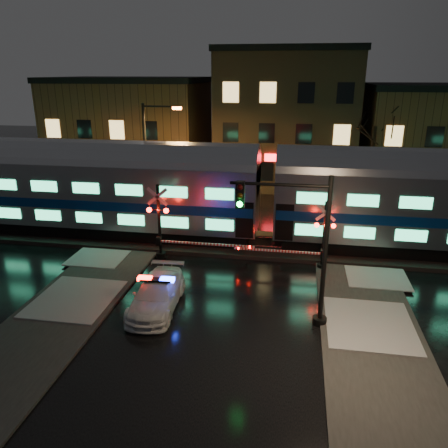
{
  "coord_description": "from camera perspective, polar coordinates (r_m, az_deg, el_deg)",
  "views": [
    {
      "loc": [
        3.19,
        -19.36,
        9.93
      ],
      "look_at": [
        -0.51,
        2.5,
        2.2
      ],
      "focal_mm": 35.0,
      "sensor_mm": 36.0,
      "label": 1
    }
  ],
  "objects": [
    {
      "name": "sidewalk_right",
      "position": [
        16.93,
        19.9,
        -17.75
      ],
      "size": [
        4.0,
        20.0,
        0.12
      ],
      "primitive_type": "cube",
      "color": "#2D2D2D",
      "rests_on": "ground"
    },
    {
      "name": "building_mid",
      "position": [
        42.08,
        8.16,
        13.33
      ],
      "size": [
        12.0,
        11.0,
        11.5
      ],
      "primitive_type": "cube",
      "color": "brown",
      "rests_on": "ground"
    },
    {
      "name": "crossing_signal_left",
      "position": [
        24.17,
        -7.68,
        -0.7
      ],
      "size": [
        6.01,
        0.67,
        4.26
      ],
      "color": "black",
      "rests_on": "ground"
    },
    {
      "name": "ballast",
      "position": [
        26.45,
        1.99,
        -2.56
      ],
      "size": [
        90.0,
        4.2,
        0.24
      ],
      "primitive_type": "cube",
      "color": "black",
      "rests_on": "ground"
    },
    {
      "name": "streetlight",
      "position": [
        30.52,
        -9.68,
        8.93
      ],
      "size": [
        2.68,
        0.28,
        8.02
      ],
      "color": "black",
      "rests_on": "ground"
    },
    {
      "name": "train",
      "position": [
        25.27,
        5.64,
        4.12
      ],
      "size": [
        51.0,
        3.12,
        5.92
      ],
      "color": "black",
      "rests_on": "ballast"
    },
    {
      "name": "crossing_signal_right",
      "position": [
        23.26,
        11.98,
        -2.37
      ],
      "size": [
        5.28,
        0.63,
        3.74
      ],
      "color": "black",
      "rests_on": "ground"
    },
    {
      "name": "police_car",
      "position": [
        19.69,
        -8.76,
        -9.05
      ],
      "size": [
        2.12,
        4.71,
        1.5
      ],
      "rotation": [
        0.0,
        0.0,
        0.05
      ],
      "color": "white",
      "rests_on": "ground"
    },
    {
      "name": "building_right",
      "position": [
        43.38,
        25.71,
        9.84
      ],
      "size": [
        12.0,
        10.0,
        8.5
      ],
      "primitive_type": "cube",
      "color": "#51321F",
      "rests_on": "ground"
    },
    {
      "name": "building_left",
      "position": [
        44.75,
        -11.94,
        11.85
      ],
      "size": [
        14.0,
        10.0,
        9.0
      ],
      "primitive_type": "cube",
      "color": "#51321F",
      "rests_on": "ground"
    },
    {
      "name": "sidewalk_left",
      "position": [
        19.23,
        -23.06,
        -13.38
      ],
      "size": [
        4.0,
        20.0,
        0.12
      ],
      "primitive_type": "cube",
      "color": "#2D2D2D",
      "rests_on": "ground"
    },
    {
      "name": "ground",
      "position": [
        21.99,
        0.21,
        -7.62
      ],
      "size": [
        120.0,
        120.0,
        0.0
      ],
      "primitive_type": "plane",
      "color": "black",
      "rests_on": "ground"
    },
    {
      "name": "traffic_light",
      "position": [
        17.48,
        9.87,
        -3.16
      ],
      "size": [
        4.08,
        0.72,
        6.32
      ],
      "rotation": [
        0.0,
        0.0,
        0.11
      ],
      "color": "black",
      "rests_on": "ground"
    }
  ]
}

